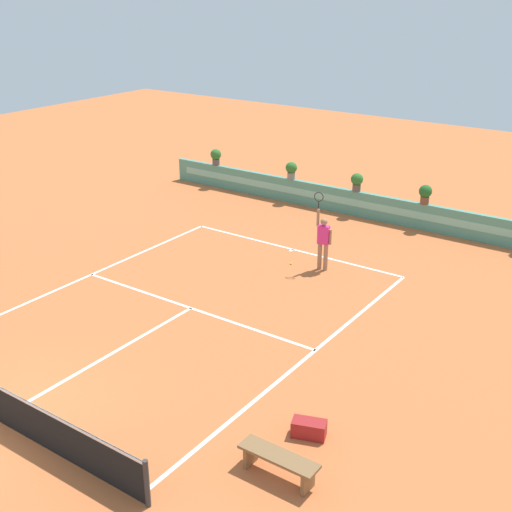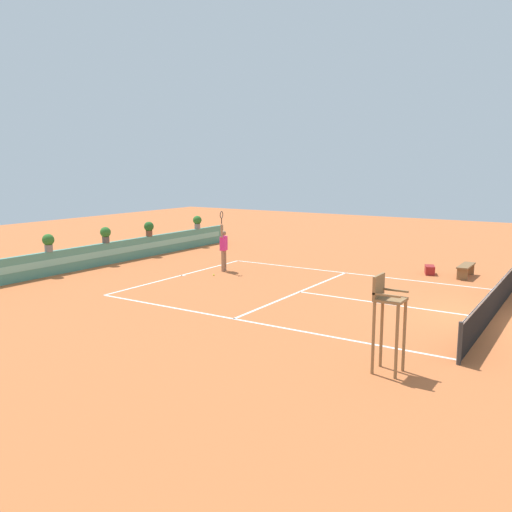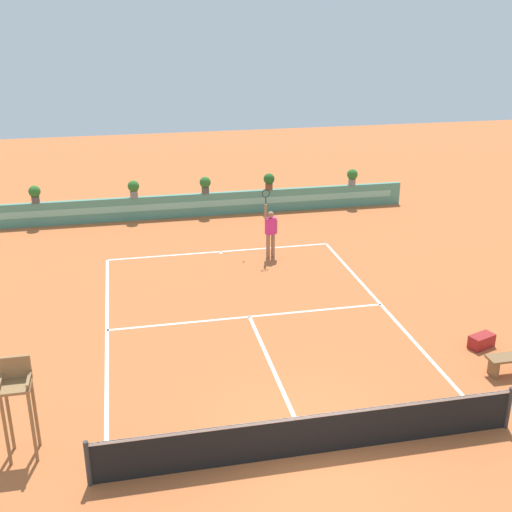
{
  "view_description": "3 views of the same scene",
  "coord_description": "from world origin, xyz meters",
  "views": [
    {
      "loc": [
        11.34,
        -6.56,
        8.69
      ],
      "look_at": [
        0.68,
        8.68,
        1.0
      ],
      "focal_mm": 47.1,
      "sensor_mm": 36.0,
      "label": 1
    },
    {
      "loc": [
        -16.67,
        -2.39,
        4.43
      ],
      "look_at": [
        0.68,
        8.68,
        1.0
      ],
      "focal_mm": 37.87,
      "sensor_mm": 36.0,
      "label": 2
    },
    {
      "loc": [
        -3.37,
        -10.5,
        8.65
      ],
      "look_at": [
        0.68,
        8.68,
        1.0
      ],
      "focal_mm": 45.74,
      "sensor_mm": 36.0,
      "label": 3
    }
  ],
  "objects": [
    {
      "name": "potted_plant_centre",
      "position": [
        0.09,
        16.39,
        1.41
      ],
      "size": [
        0.48,
        0.48,
        0.72
      ],
      "color": "#514C47",
      "rests_on": "back_wall_barrier"
    },
    {
      "name": "court_lines",
      "position": [
        0.0,
        6.72,
        0.0
      ],
      "size": [
        8.32,
        11.94,
        0.01
      ],
      "color": "white",
      "rests_on": "ground"
    },
    {
      "name": "potted_plant_far_left",
      "position": [
        -6.89,
        16.39,
        1.41
      ],
      "size": [
        0.48,
        0.48,
        0.72
      ],
      "color": "#514C47",
      "rests_on": "back_wall_barrier"
    },
    {
      "name": "tennis_ball_near_baseline",
      "position": [
        0.66,
        10.72,
        0.03
      ],
      "size": [
        0.07,
        0.07,
        0.07
      ],
      "primitive_type": "sphere",
      "color": "#CCE033",
      "rests_on": "ground"
    },
    {
      "name": "potted_plant_left",
      "position": [
        -2.93,
        16.39,
        1.41
      ],
      "size": [
        0.48,
        0.48,
        0.72
      ],
      "color": "gray",
      "rests_on": "back_wall_barrier"
    },
    {
      "name": "ground_plane",
      "position": [
        0.0,
        6.0,
        0.0
      ],
      "size": [
        60.0,
        60.0,
        0.0
      ],
      "primitive_type": "plane",
      "color": "#BC6033"
    },
    {
      "name": "tennis_player",
      "position": [
        1.69,
        10.96,
        1.05
      ],
      "size": [
        0.61,
        0.3,
        2.58
      ],
      "color": "#9E7051",
      "rests_on": "ground"
    },
    {
      "name": "back_wall_barrier",
      "position": [
        0.0,
        16.39,
        0.5
      ],
      "size": [
        18.0,
        0.21,
        1.0
      ],
      "color": "#4C8E7A",
      "rests_on": "ground"
    },
    {
      "name": "gear_bag",
      "position": [
        5.73,
        3.35,
        0.18
      ],
      "size": [
        0.78,
        0.57,
        0.36
      ],
      "primitive_type": "cube",
      "rotation": [
        0.0,
        0.0,
        0.34
      ],
      "color": "maroon",
      "rests_on": "ground"
    },
    {
      "name": "bench_courtside",
      "position": [
        5.9,
        1.96,
        0.38
      ],
      "size": [
        1.6,
        0.44,
        0.51
      ],
      "color": "brown",
      "rests_on": "ground"
    },
    {
      "name": "potted_plant_right",
      "position": [
        2.88,
        16.39,
        1.41
      ],
      "size": [
        0.48,
        0.48,
        0.72
      ],
      "color": "brown",
      "rests_on": "back_wall_barrier"
    }
  ]
}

